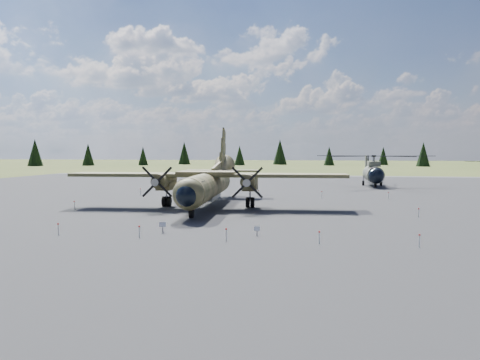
# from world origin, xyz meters

# --- Properties ---
(ground) EXTENTS (500.00, 500.00, 0.00)m
(ground) POSITION_xyz_m (0.00, 0.00, 0.00)
(ground) COLOR brown
(ground) RESTS_ON ground
(apron) EXTENTS (120.00, 120.00, 0.04)m
(apron) POSITION_xyz_m (0.00, 10.00, 0.00)
(apron) COLOR #595A5E
(apron) RESTS_ON ground
(transport_plane) EXTENTS (28.74, 26.04, 9.46)m
(transport_plane) POSITION_xyz_m (-3.76, 4.87, 2.72)
(transport_plane) COLOR #404224
(transport_plane) RESTS_ON ground
(helicopter_near) EXTENTS (20.68, 24.22, 5.18)m
(helicopter_near) POSITION_xyz_m (16.28, 37.24, 3.67)
(helicopter_near) COLOR slate
(helicopter_near) RESTS_ON ground
(info_placard_left) EXTENTS (0.52, 0.28, 0.77)m
(info_placard_left) POSITION_xyz_m (-3.17, -11.20, 0.51)
(info_placard_left) COLOR gray
(info_placard_left) RESTS_ON ground
(info_placard_right) EXTENTS (0.44, 0.22, 0.66)m
(info_placard_right) POSITION_xyz_m (3.72, -11.31, 0.44)
(info_placard_right) COLOR gray
(info_placard_right) RESTS_ON ground
(barrier_fence) EXTENTS (33.12, 29.62, 0.85)m
(barrier_fence) POSITION_xyz_m (-0.46, -0.08, 0.51)
(barrier_fence) COLOR white
(barrier_fence) RESTS_ON ground
(treeline) EXTENTS (326.56, 325.81, 10.83)m
(treeline) POSITION_xyz_m (1.22, -1.26, 4.72)
(treeline) COLOR black
(treeline) RESTS_ON ground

